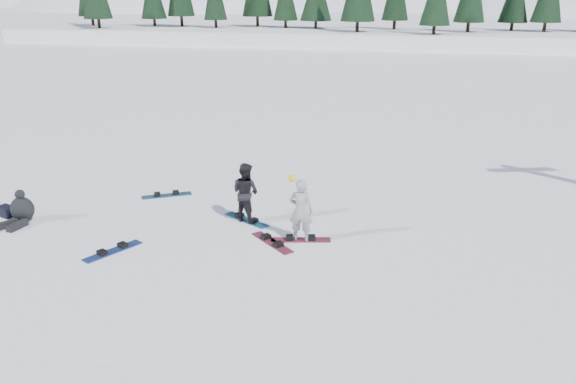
# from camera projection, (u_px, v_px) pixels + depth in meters

# --- Properties ---
(ground) EXTENTS (420.00, 420.00, 0.00)m
(ground) POSITION_uv_depth(u_px,v_px,m) (276.00, 253.00, 13.46)
(ground) COLOR white
(ground) RESTS_ON ground
(alpine_backdrop) EXTENTS (412.50, 227.00, 53.20)m
(alpine_backdrop) POSITION_uv_depth(u_px,v_px,m) (372.00, 50.00, 194.22)
(alpine_backdrop) COLOR white
(alpine_backdrop) RESTS_ON ground
(snowboarder_woman) EXTENTS (0.60, 0.41, 1.77)m
(snowboarder_woman) POSITION_uv_depth(u_px,v_px,m) (301.00, 210.00, 13.85)
(snowboarder_woman) COLOR #A6A7AC
(snowboarder_woman) RESTS_ON ground
(snowboarder_man) EXTENTS (0.98, 0.89, 1.64)m
(snowboarder_man) POSITION_uv_depth(u_px,v_px,m) (246.00, 192.00, 15.08)
(snowboarder_man) COLOR black
(snowboarder_man) RESTS_ON ground
(seated_rider) EXTENTS (0.78, 1.15, 0.91)m
(seated_rider) POSITION_uv_depth(u_px,v_px,m) (21.00, 210.00, 15.14)
(seated_rider) COLOR black
(seated_rider) RESTS_ON ground
(gear_bag) EXTENTS (0.52, 0.43, 0.30)m
(gear_bag) POSITION_uv_depth(u_px,v_px,m) (6.00, 211.00, 15.59)
(gear_bag) COLOR black
(gear_bag) RESTS_ON ground
(snowboard_woman) EXTENTS (1.52, 0.60, 0.03)m
(snowboard_woman) POSITION_uv_depth(u_px,v_px,m) (301.00, 240.00, 14.12)
(snowboard_woman) COLOR maroon
(snowboard_woman) RESTS_ON ground
(snowboard_man) EXTENTS (1.43, 1.01, 0.03)m
(snowboard_man) POSITION_uv_depth(u_px,v_px,m) (246.00, 220.00, 15.36)
(snowboard_man) COLOR #196489
(snowboard_man) RESTS_ON ground
(snowboard_loose_a) EXTENTS (0.97, 1.45, 0.03)m
(snowboard_loose_a) POSITION_uv_depth(u_px,v_px,m) (113.00, 251.00, 13.52)
(snowboard_loose_a) COLOR navy
(snowboard_loose_a) RESTS_ON ground
(snowboard_loose_c) EXTENTS (1.45, 0.98, 0.03)m
(snowboard_loose_c) POSITION_uv_depth(u_px,v_px,m) (167.00, 195.00, 17.17)
(snowboard_loose_c) COLOR #155378
(snowboard_loose_c) RESTS_ON ground
(snowboard_loose_b) EXTENTS (1.30, 1.21, 0.03)m
(snowboard_loose_b) POSITION_uv_depth(u_px,v_px,m) (272.00, 243.00, 13.98)
(snowboard_loose_b) COLOR maroon
(snowboard_loose_b) RESTS_ON ground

